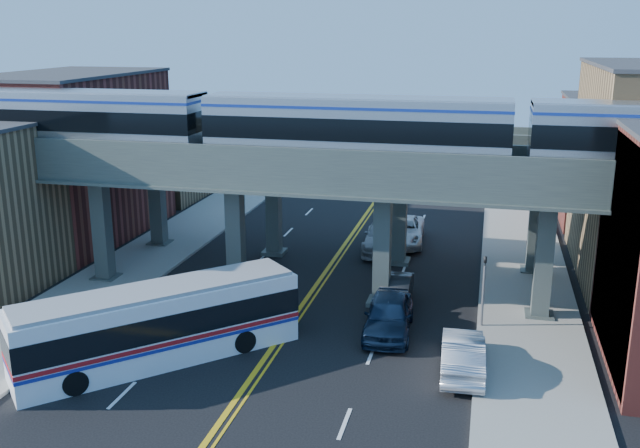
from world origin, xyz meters
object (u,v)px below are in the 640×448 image
object	(u,v)px
transit_train	(355,128)
transit_bus	(159,325)
car_parked_curb	(463,354)
traffic_signal	(484,284)
stop_sign	(287,301)
car_lane_b	(396,290)
car_lane_a	(389,315)
car_lane_c	(402,231)
car_lane_d	(385,236)

from	to	relation	value
transit_train	transit_bus	xyz separation A→B (m)	(-6.91, -8.71, -7.62)
car_parked_curb	traffic_signal	bearing A→B (deg)	-101.08
stop_sign	car_lane_b	world-z (taller)	stop_sign
car_parked_curb	car_lane_a	bearing A→B (deg)	-45.04
stop_sign	transit_bus	xyz separation A→B (m)	(-4.70, -3.71, -0.12)
traffic_signal	car_lane_c	bearing A→B (deg)	112.57
car_lane_d	car_lane_c	bearing A→B (deg)	59.75
stop_sign	traffic_signal	distance (m)	9.41
transit_train	car_parked_curb	distance (m)	12.39
transit_bus	car_lane_d	bearing A→B (deg)	23.65
traffic_signal	car_lane_c	world-z (taller)	traffic_signal
transit_bus	car_parked_curb	xyz separation A→B (m)	(12.90, 1.87, -0.80)
stop_sign	car_lane_c	size ratio (longest dim) A/B	0.43
transit_bus	car_lane_b	bearing A→B (deg)	-0.39
traffic_signal	stop_sign	bearing A→B (deg)	-161.37
traffic_signal	car_lane_d	xyz separation A→B (m)	(-6.42, 11.58, -1.38)
transit_train	car_lane_c	xyz separation A→B (m)	(1.16, 11.30, -8.40)
transit_train	car_lane_a	xyz separation A→B (m)	(2.39, -3.57, -8.33)
transit_bus	car_lane_d	distance (m)	19.66
car_lane_c	car_parked_curb	xyz separation A→B (m)	(4.83, -18.13, -0.03)
car_lane_b	car_parked_curb	distance (m)	8.05
transit_train	car_lane_d	distance (m)	12.70
traffic_signal	transit_bus	xyz separation A→B (m)	(-13.60, -6.71, -0.67)
car_lane_b	transit_bus	bearing A→B (deg)	-136.48
stop_sign	car_lane_a	distance (m)	4.89
transit_train	stop_sign	bearing A→B (deg)	-113.87
car_lane_b	car_lane_c	xyz separation A→B (m)	(-1.06, 11.03, 0.13)
car_lane_b	car_lane_d	distance (m)	9.51
stop_sign	transit_bus	distance (m)	5.98
transit_bus	car_lane_c	world-z (taller)	transit_bus
car_lane_b	car_lane_a	bearing A→B (deg)	-88.47
transit_train	stop_sign	world-z (taller)	transit_train
transit_train	car_lane_b	bearing A→B (deg)	7.06
car_lane_b	car_lane_d	xyz separation A→B (m)	(-1.95, 9.31, 0.20)
car_lane_b	car_lane_d	size ratio (longest dim) A/B	0.69
traffic_signal	car_lane_a	bearing A→B (deg)	-159.95
traffic_signal	car_lane_a	size ratio (longest dim) A/B	0.76
car_lane_c	car_parked_curb	world-z (taller)	car_lane_c
transit_train	stop_sign	distance (m)	9.28
car_parked_curb	car_lane_c	bearing A→B (deg)	-77.93
transit_train	car_lane_a	bearing A→B (deg)	-56.21
car_lane_a	car_lane_b	bearing A→B (deg)	89.45
transit_train	transit_bus	bearing A→B (deg)	-128.43
car_lane_d	car_parked_curb	world-z (taller)	car_lane_d
car_lane_d	car_parked_curb	size ratio (longest dim) A/B	1.27
transit_train	car_lane_a	distance (m)	9.38
transit_train	transit_bus	size ratio (longest dim) A/B	4.40
transit_train	car_lane_a	size ratio (longest dim) A/B	8.68
transit_bus	car_lane_a	bearing A→B (deg)	-16.00
car_lane_c	car_parked_curb	size ratio (longest dim) A/B	1.22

